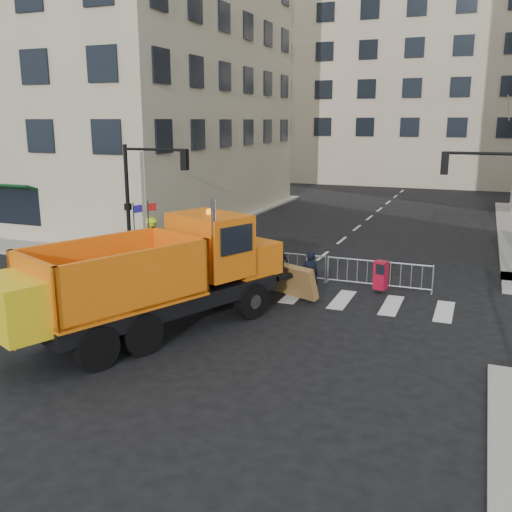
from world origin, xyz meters
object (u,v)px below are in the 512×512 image
at_px(plow_truck, 152,275).
at_px(cop_a, 310,275).
at_px(worker, 152,235).
at_px(cop_b, 258,276).
at_px(newspaper_box, 381,275).
at_px(cop_c, 276,264).

distance_m(plow_truck, cop_a, 6.24).
xyz_separation_m(plow_truck, worker, (-5.72, 9.20, -0.86)).
distance_m(plow_truck, cop_b, 4.83).
relative_size(plow_truck, worker, 6.50).
relative_size(worker, newspaper_box, 1.54).
bearing_deg(cop_b, worker, -13.03).
distance_m(cop_a, cop_b, 1.91).
height_order(cop_c, worker, worker).
bearing_deg(plow_truck, cop_a, -11.41).
bearing_deg(cop_c, cop_a, 97.76).
distance_m(cop_c, worker, 8.00).
bearing_deg(cop_a, newspaper_box, -165.92).
relative_size(cop_b, cop_c, 0.97).
bearing_deg(newspaper_box, cop_c, -156.12).
bearing_deg(plow_truck, cop_b, 1.90).
bearing_deg(worker, newspaper_box, -9.63).
xyz_separation_m(cop_a, cop_c, (-1.75, 1.26, -0.02)).
xyz_separation_m(plow_truck, cop_a, (3.51, 5.08, -0.94)).
bearing_deg(cop_a, plow_truck, 31.40).
relative_size(plow_truck, cop_b, 6.30).
bearing_deg(newspaper_box, cop_b, -132.45).
bearing_deg(newspaper_box, cop_a, -125.52).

